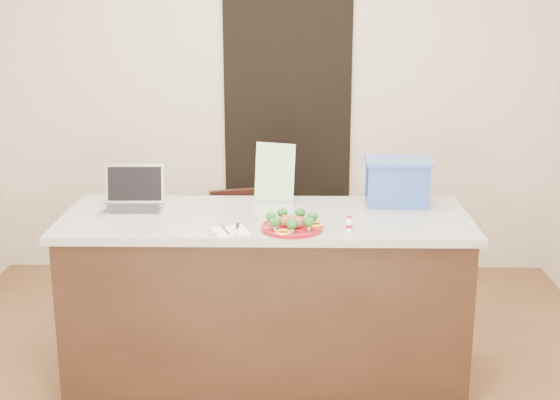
{
  "coord_description": "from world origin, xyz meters",
  "views": [
    {
      "loc": [
        0.13,
        -3.52,
        2.04
      ],
      "look_at": [
        0.07,
        0.2,
        1.02
      ],
      "focal_mm": 50.0,
      "sensor_mm": 36.0,
      "label": 1
    }
  ],
  "objects_px": {
    "laptop": "(133,197)",
    "blue_box": "(397,182)",
    "plate": "(292,227)",
    "island": "(266,300)",
    "chair": "(240,252)",
    "napkin": "(230,231)",
    "yogurt_bottle": "(349,225)"
  },
  "relations": [
    {
      "from": "island",
      "to": "napkin",
      "type": "bearing_deg",
      "value": -120.75
    },
    {
      "from": "laptop",
      "to": "blue_box",
      "type": "relative_size",
      "value": 0.91
    },
    {
      "from": "laptop",
      "to": "blue_box",
      "type": "height_order",
      "value": "blue_box"
    },
    {
      "from": "plate",
      "to": "yogurt_bottle",
      "type": "relative_size",
      "value": 4.2
    },
    {
      "from": "plate",
      "to": "blue_box",
      "type": "xyz_separation_m",
      "value": [
        0.56,
        0.46,
        0.11
      ]
    },
    {
      "from": "plate",
      "to": "napkin",
      "type": "height_order",
      "value": "plate"
    },
    {
      "from": "island",
      "to": "plate",
      "type": "bearing_deg",
      "value": -60.74
    },
    {
      "from": "plate",
      "to": "laptop",
      "type": "relative_size",
      "value": 0.94
    },
    {
      "from": "laptop",
      "to": "chair",
      "type": "xyz_separation_m",
      "value": [
        0.51,
        0.56,
        -0.49
      ]
    },
    {
      "from": "island",
      "to": "blue_box",
      "type": "relative_size",
      "value": 5.95
    },
    {
      "from": "plate",
      "to": "laptop",
      "type": "bearing_deg",
      "value": 156.4
    },
    {
      "from": "yogurt_bottle",
      "to": "chair",
      "type": "distance_m",
      "value": 1.19
    },
    {
      "from": "yogurt_bottle",
      "to": "chair",
      "type": "relative_size",
      "value": 0.08
    },
    {
      "from": "plate",
      "to": "chair",
      "type": "xyz_separation_m",
      "value": [
        -0.31,
        0.92,
        -0.45
      ]
    },
    {
      "from": "yogurt_bottle",
      "to": "laptop",
      "type": "xyz_separation_m",
      "value": [
        -1.1,
        0.37,
        0.03
      ]
    },
    {
      "from": "island",
      "to": "laptop",
      "type": "relative_size",
      "value": 6.56
    },
    {
      "from": "laptop",
      "to": "chair",
      "type": "relative_size",
      "value": 0.37
    },
    {
      "from": "napkin",
      "to": "yogurt_bottle",
      "type": "bearing_deg",
      "value": 2.28
    },
    {
      "from": "island",
      "to": "napkin",
      "type": "height_order",
      "value": "napkin"
    },
    {
      "from": "chair",
      "to": "plate",
      "type": "bearing_deg",
      "value": -85.04
    },
    {
      "from": "yogurt_bottle",
      "to": "island",
      "type": "bearing_deg",
      "value": 148.99
    },
    {
      "from": "yogurt_bottle",
      "to": "blue_box",
      "type": "xyz_separation_m",
      "value": [
        0.28,
        0.47,
        0.09
      ]
    },
    {
      "from": "plate",
      "to": "blue_box",
      "type": "relative_size",
      "value": 0.86
    },
    {
      "from": "plate",
      "to": "yogurt_bottle",
      "type": "height_order",
      "value": "yogurt_bottle"
    },
    {
      "from": "napkin",
      "to": "laptop",
      "type": "xyz_separation_m",
      "value": [
        -0.54,
        0.39,
        0.06
      ]
    },
    {
      "from": "blue_box",
      "to": "napkin",
      "type": "bearing_deg",
      "value": -147.95
    },
    {
      "from": "napkin",
      "to": "laptop",
      "type": "relative_size",
      "value": 0.5
    },
    {
      "from": "blue_box",
      "to": "yogurt_bottle",
      "type": "bearing_deg",
      "value": -119.23
    },
    {
      "from": "island",
      "to": "napkin",
      "type": "distance_m",
      "value": 0.55
    },
    {
      "from": "yogurt_bottle",
      "to": "chair",
      "type": "xyz_separation_m",
      "value": [
        -0.58,
        0.93,
        -0.46
      ]
    },
    {
      "from": "island",
      "to": "blue_box",
      "type": "bearing_deg",
      "value": 18.19
    },
    {
      "from": "napkin",
      "to": "yogurt_bottle",
      "type": "height_order",
      "value": "yogurt_bottle"
    }
  ]
}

